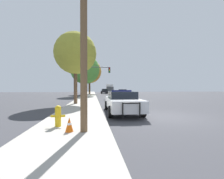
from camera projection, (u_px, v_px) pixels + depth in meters
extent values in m
plane|color=#3D3D42|center=(166.00, 116.00, 8.76)|extent=(110.00, 110.00, 0.00)
cube|color=#ADA89E|center=(77.00, 117.00, 8.11)|extent=(3.00, 110.00, 0.13)
cube|color=white|center=(122.00, 103.00, 9.94)|extent=(2.01, 5.10, 0.65)
cube|color=black|center=(121.00, 95.00, 10.19)|extent=(1.69, 2.67, 0.44)
cylinder|color=black|center=(143.00, 111.00, 8.48)|extent=(0.26, 0.67, 0.67)
cylinder|color=black|center=(110.00, 112.00, 8.29)|extent=(0.26, 0.67, 0.67)
cylinder|color=black|center=(130.00, 105.00, 11.60)|extent=(0.26, 0.67, 0.67)
cylinder|color=black|center=(107.00, 105.00, 11.41)|extent=(0.26, 0.67, 0.67)
cylinder|color=black|center=(140.00, 110.00, 7.35)|extent=(0.07, 0.07, 0.77)
cylinder|color=black|center=(123.00, 110.00, 7.27)|extent=(0.07, 0.07, 0.77)
cylinder|color=black|center=(131.00, 103.00, 7.31)|extent=(0.90, 0.09, 0.07)
cube|color=navy|center=(121.00, 91.00, 10.19)|extent=(1.37, 0.23, 0.09)
cube|color=navy|center=(136.00, 102.00, 10.04)|extent=(0.10, 3.64, 0.18)
cylinder|color=gold|center=(58.00, 118.00, 5.93)|extent=(0.23, 0.23, 0.68)
sphere|color=gold|center=(58.00, 108.00, 5.93)|extent=(0.24, 0.24, 0.24)
cylinder|color=gold|center=(53.00, 116.00, 5.91)|extent=(0.16, 0.09, 0.09)
cylinder|color=gold|center=(63.00, 116.00, 5.96)|extent=(0.16, 0.09, 0.09)
cylinder|color=brown|center=(84.00, 11.00, 5.20)|extent=(0.25, 0.25, 8.41)
cylinder|color=#424247|center=(85.00, 82.00, 24.01)|extent=(0.16, 0.16, 5.07)
cylinder|color=#424247|center=(97.00, 67.00, 24.23)|extent=(3.91, 0.11, 0.11)
cube|color=black|center=(109.00, 70.00, 24.49)|extent=(0.30, 0.24, 0.90)
sphere|color=red|center=(109.00, 68.00, 24.36)|extent=(0.20, 0.20, 0.20)
sphere|color=orange|center=(109.00, 70.00, 24.36)|extent=(0.20, 0.20, 0.20)
sphere|color=green|center=(109.00, 72.00, 24.36)|extent=(0.20, 0.20, 0.20)
cube|color=#B7B7BC|center=(123.00, 93.00, 30.83)|extent=(1.97, 4.14, 0.59)
cube|color=black|center=(123.00, 90.00, 31.02)|extent=(1.59, 2.19, 0.45)
cylinder|color=black|center=(127.00, 95.00, 29.63)|extent=(0.29, 0.69, 0.67)
cylinder|color=black|center=(119.00, 95.00, 29.55)|extent=(0.29, 0.69, 0.67)
cylinder|color=black|center=(126.00, 94.00, 32.12)|extent=(0.29, 0.69, 0.67)
cylinder|color=black|center=(118.00, 94.00, 32.03)|extent=(0.29, 0.69, 0.67)
cube|color=black|center=(104.00, 91.00, 44.43)|extent=(1.88, 4.54, 0.55)
cube|color=black|center=(104.00, 90.00, 44.20)|extent=(1.58, 2.38, 0.51)
cylinder|color=black|center=(101.00, 92.00, 45.68)|extent=(0.26, 0.72, 0.71)
cylinder|color=black|center=(107.00, 92.00, 45.94)|extent=(0.26, 0.72, 0.71)
cylinder|color=black|center=(102.00, 93.00, 42.92)|extent=(0.26, 0.72, 0.71)
cylinder|color=black|center=(108.00, 92.00, 43.18)|extent=(0.26, 0.72, 0.71)
cube|color=#474C51|center=(110.00, 89.00, 48.42)|extent=(2.33, 2.07, 1.61)
cube|color=white|center=(109.00, 88.00, 51.89)|extent=(2.49, 5.13, 2.43)
cylinder|color=black|center=(113.00, 92.00, 48.71)|extent=(0.33, 0.90, 0.88)
cylinder|color=black|center=(107.00, 92.00, 48.55)|extent=(0.33, 0.90, 0.88)
cylinder|color=black|center=(112.00, 91.00, 52.93)|extent=(0.33, 0.90, 0.88)
cylinder|color=black|center=(106.00, 91.00, 52.76)|extent=(0.33, 0.90, 0.88)
cylinder|color=#4C3823|center=(89.00, 86.00, 37.92)|extent=(0.48, 0.48, 4.11)
sphere|color=#B77F28|center=(89.00, 71.00, 37.88)|extent=(6.02, 6.02, 6.02)
cylinder|color=brown|center=(76.00, 84.00, 14.69)|extent=(0.35, 0.35, 3.82)
sphere|color=#999933|center=(75.00, 53.00, 14.66)|extent=(4.09, 4.09, 4.09)
cylinder|color=#4C3823|center=(85.00, 87.00, 29.46)|extent=(0.40, 0.40, 3.61)
sphere|color=#4C8E38|center=(85.00, 69.00, 29.42)|extent=(5.72, 5.72, 5.72)
cone|color=orange|center=(69.00, 124.00, 5.22)|extent=(0.28, 0.28, 0.50)
cylinder|color=white|center=(69.00, 124.00, 5.22)|extent=(0.16, 0.16, 0.07)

